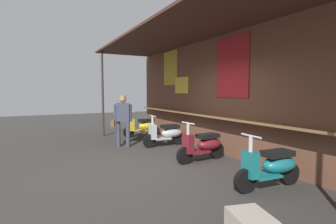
# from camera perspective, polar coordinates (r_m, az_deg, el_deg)

# --- Properties ---
(ground_plane) EXTENTS (30.86, 30.86, 0.00)m
(ground_plane) POSITION_cam_1_polar(r_m,az_deg,el_deg) (5.96, -0.71, -11.89)
(ground_plane) COLOR #383533
(market_stall_facade) EXTENTS (11.02, 2.49, 3.31)m
(market_stall_facade) POSITION_cam_1_polar(r_m,az_deg,el_deg) (6.76, 13.47, 5.84)
(market_stall_facade) COLOR brown
(market_stall_facade) RESTS_ON ground_plane
(scooter_yellow) EXTENTS (0.46, 1.40, 0.97)m
(scooter_yellow) POSITION_cam_1_polar(r_m,az_deg,el_deg) (9.80, -5.38, -3.10)
(scooter_yellow) COLOR gold
(scooter_yellow) RESTS_ON ground_plane
(scooter_silver) EXTENTS (0.46, 1.40, 0.97)m
(scooter_silver) POSITION_cam_1_polar(r_m,az_deg,el_deg) (8.08, -0.25, -4.70)
(scooter_silver) COLOR #B2B5BA
(scooter_silver) RESTS_ON ground_plane
(scooter_maroon) EXTENTS (0.50, 1.40, 0.97)m
(scooter_maroon) POSITION_cam_1_polar(r_m,az_deg,el_deg) (6.43, 7.88, -7.14)
(scooter_maroon) COLOR maroon
(scooter_maroon) RESTS_ON ground_plane
(scooter_teal) EXTENTS (0.49, 1.40, 0.97)m
(scooter_teal) POSITION_cam_1_polar(r_m,az_deg,el_deg) (4.97, 21.80, -10.90)
(scooter_teal) COLOR #197075
(scooter_teal) RESTS_ON ground_plane
(shopper_with_handbag) EXTENTS (0.40, 0.64, 1.58)m
(shopper_with_handbag) POSITION_cam_1_polar(r_m,az_deg,el_deg) (8.01, -9.95, -0.80)
(shopper_with_handbag) COLOR #383D4C
(shopper_with_handbag) RESTS_ON ground_plane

